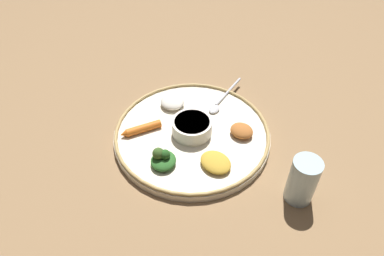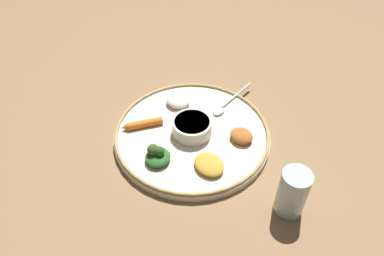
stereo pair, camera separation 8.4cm
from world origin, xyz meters
TOP-DOWN VIEW (x-y plane):
  - ground_plane at (0.00, 0.00)m, footprint 2.40×2.40m
  - platter at (0.00, 0.00)m, footprint 0.36×0.36m
  - platter_rim at (0.00, 0.00)m, footprint 0.36×0.36m
  - center_bowl at (0.00, 0.00)m, footprint 0.09×0.09m
  - spoon at (0.13, 0.01)m, footprint 0.16×0.03m
  - greens_pile at (-0.11, -0.00)m, footprint 0.07×0.07m
  - carrot_near_spoon at (-0.07, 0.10)m, footprint 0.09×0.06m
  - mound_lentil_yellow at (-0.05, -0.10)m, footprint 0.07×0.08m
  - mound_chickpea at (0.06, -0.10)m, footprint 0.05×0.06m
  - mound_rice_white at (0.05, 0.10)m, footprint 0.06×0.07m
  - drinking_glass at (-0.01, -0.27)m, footprint 0.06×0.06m

SIDE VIEW (x-z plane):
  - ground_plane at x=0.00m, z-range 0.00..0.00m
  - platter at x=0.00m, z-range 0.00..0.02m
  - platter_rim at x=0.00m, z-range 0.02..0.02m
  - spoon at x=0.13m, z-range 0.02..0.03m
  - carrot_near_spoon at x=-0.07m, z-range 0.02..0.04m
  - mound_lentil_yellow at x=-0.05m, z-range 0.02..0.04m
  - mound_rice_white at x=0.05m, z-range 0.02..0.04m
  - mound_chickpea at x=0.06m, z-range 0.02..0.04m
  - greens_pile at x=-0.11m, z-range 0.01..0.05m
  - center_bowl at x=0.00m, z-range 0.02..0.06m
  - drinking_glass at x=-0.01m, z-range -0.01..0.10m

